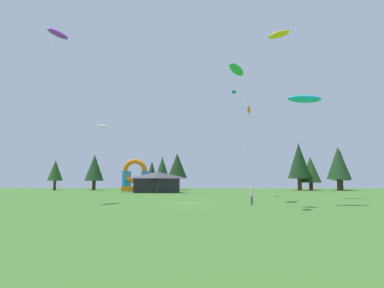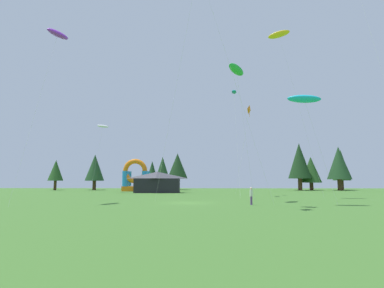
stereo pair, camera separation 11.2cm
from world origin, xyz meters
name	(u,v)px [view 1 (the left image)]	position (x,y,z in m)	size (l,w,h in m)	color
ground_plane	(189,203)	(0.00, 0.00, 0.00)	(120.00, 120.00, 0.00)	#3D6B28
kite_teal_parafoil	(234,92)	(6.12, 14.39, 15.09)	(0.82, 5.92, 15.48)	#0C7F7A
kite_white_parafoil	(103,126)	(-17.57, 29.14, 12.54)	(2.73, 2.72, 12.88)	white
kite_orange_diamond	(250,111)	(8.80, 17.30, 12.93)	(2.90, 1.14, 13.52)	orange
kite_yellow_parafoil	(279,35)	(11.93, 10.34, 22.01)	(6.43, 1.93, 22.79)	yellow
kite_green_parafoil	(236,70)	(5.26, 2.87, 14.60)	(3.50, 4.76, 15.31)	green
kite_purple_parafoil	(58,34)	(-13.89, -0.10, 17.66)	(2.45, 6.59, 18.26)	purple
kite_cyan_parafoil	(304,99)	(11.13, -2.13, 9.97)	(4.24, 1.55, 10.50)	#19B7CC
person_left_edge	(252,194)	(5.85, -2.66, 0.95)	(0.39, 0.39, 1.59)	#724C8C
inflatable_orange_dome	(136,179)	(-12.24, 35.26, 2.42)	(5.21, 4.30, 6.58)	orange
festival_tent	(157,182)	(-6.63, 26.46, 1.87)	(7.93, 3.42, 3.74)	black
tree_row_0	(55,170)	(-31.88, 41.63, 4.42)	(3.39, 3.39, 6.81)	#4C331E
tree_row_1	(94,168)	(-23.26, 42.69, 5.07)	(4.34, 4.34, 8.13)	#4C331E
tree_row_2	(152,172)	(-10.43, 45.75, 4.20)	(2.99, 2.99, 6.77)	#4C331E
tree_row_3	(162,168)	(-7.32, 40.35, 5.01)	(2.95, 2.95, 7.43)	#4C331E
tree_row_4	(177,166)	(-4.34, 45.10, 5.52)	(4.76, 4.76, 8.56)	#4C331E
tree_row_5	(299,161)	(23.15, 41.37, 6.49)	(5.01, 5.01, 10.48)	#4C331E
tree_row_6	(310,170)	(26.03, 42.61, 4.57)	(4.56, 4.56, 7.51)	#4C331E
tree_row_7	(338,163)	(31.64, 40.91, 5.98)	(5.17, 5.17, 9.64)	#4C331E
tree_row_8	(341,165)	(34.04, 45.49, 5.69)	(4.04, 4.04, 9.31)	#4C331E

